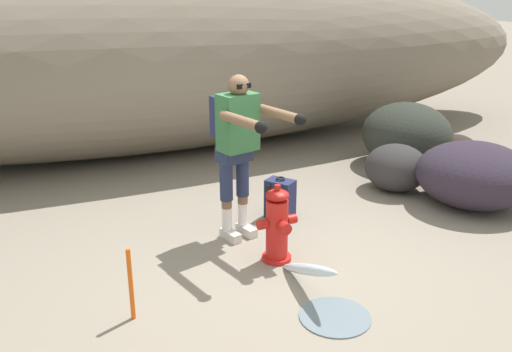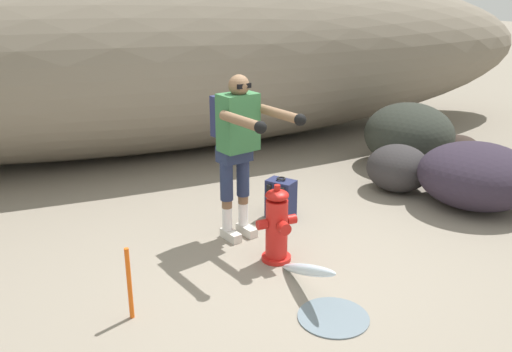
% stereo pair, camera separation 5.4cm
% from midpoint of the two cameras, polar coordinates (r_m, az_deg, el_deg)
% --- Properties ---
extents(ground_plane, '(56.00, 56.00, 0.04)m').
position_cam_midpoint_polar(ground_plane, '(5.28, 2.27, -8.62)').
color(ground_plane, gray).
extents(dirt_embankment, '(13.72, 3.20, 2.71)m').
position_cam_midpoint_polar(dirt_embankment, '(8.55, -9.96, 11.80)').
color(dirt_embankment, '#756B5B').
rests_on(dirt_embankment, ground_plane).
extents(fire_hydrant, '(0.39, 0.33, 0.75)m').
position_cam_midpoint_polar(fire_hydrant, '(5.07, 1.92, -5.25)').
color(fire_hydrant, red).
rests_on(fire_hydrant, ground_plane).
extents(hydrant_water_jet, '(0.56, 1.19, 0.48)m').
position_cam_midpoint_polar(hydrant_water_jet, '(4.61, 5.84, -10.94)').
color(hydrant_water_jet, silver).
rests_on(hydrant_water_jet, ground_plane).
extents(utility_worker, '(0.66, 1.03, 1.67)m').
position_cam_midpoint_polar(utility_worker, '(5.28, -2.20, 4.00)').
color(utility_worker, beige).
rests_on(utility_worker, ground_plane).
extents(spare_backpack, '(0.36, 0.36, 0.47)m').
position_cam_midpoint_polar(spare_backpack, '(6.03, 2.30, -2.42)').
color(spare_backpack, '#23284C').
rests_on(spare_backpack, ground_plane).
extents(boulder_large, '(1.81, 1.82, 0.75)m').
position_cam_midpoint_polar(boulder_large, '(6.78, 21.58, 0.12)').
color(boulder_large, '#2D2432').
rests_on(boulder_large, ground_plane).
extents(boulder_mid, '(1.00, 1.02, 0.58)m').
position_cam_midpoint_polar(boulder_mid, '(7.02, 14.18, 0.86)').
color(boulder_mid, '#302D2E').
rests_on(boulder_mid, ground_plane).
extents(boulder_small, '(1.31, 1.35, 0.89)m').
position_cam_midpoint_polar(boulder_small, '(8.01, 15.19, 4.22)').
color(boulder_small, '#2B2F28').
rests_on(boulder_small, ground_plane).
extents(boulder_outlier, '(0.76, 0.66, 0.44)m').
position_cam_midpoint_polar(boulder_outlier, '(8.26, 19.76, 2.58)').
color(boulder_outlier, '#322822').
rests_on(boulder_outlier, ground_plane).
extents(survey_stake, '(0.04, 0.04, 0.60)m').
position_cam_midpoint_polar(survey_stake, '(4.36, -13.25, -10.92)').
color(survey_stake, '#E55914').
rests_on(survey_stake, ground_plane).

